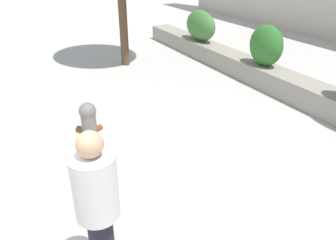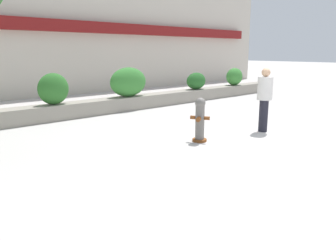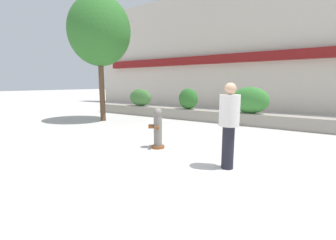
% 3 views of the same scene
% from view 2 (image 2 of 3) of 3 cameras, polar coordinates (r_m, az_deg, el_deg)
% --- Properties ---
extents(ground_plane, '(120.00, 120.00, 0.00)m').
position_cam_2_polar(ground_plane, '(8.60, 18.22, -3.31)').
color(ground_plane, '#BCB7B2').
extents(building_facade, '(30.00, 1.36, 8.00)m').
position_cam_2_polar(building_facade, '(17.77, -17.90, 17.22)').
color(building_facade, beige).
rests_on(building_facade, ground).
extents(planter_wall_low, '(18.00, 0.70, 0.50)m').
position_cam_2_polar(planter_wall_low, '(12.60, -5.81, 3.08)').
color(planter_wall_low, gray).
rests_on(planter_wall_low, ground).
extents(hedge_bush_1, '(0.99, 0.58, 1.00)m').
position_cam_2_polar(hedge_bush_1, '(11.00, -19.34, 5.14)').
color(hedge_bush_1, '#2D6B28').
rests_on(hedge_bush_1, planter_wall_low).
extents(hedge_bush_2, '(1.53, 0.70, 1.08)m').
position_cam_2_polar(hedge_bush_2, '(12.35, -6.92, 6.58)').
color(hedge_bush_2, '#387F33').
rests_on(hedge_bush_2, planter_wall_low).
extents(hedge_bush_3, '(1.04, 0.60, 0.74)m').
position_cam_2_polar(hedge_bush_3, '(14.71, 4.93, 6.80)').
color(hedge_bush_3, '#235B23').
rests_on(hedge_bush_3, planter_wall_low).
extents(hedge_bush_4, '(0.97, 0.67, 0.85)m').
position_cam_2_polar(hedge_bush_4, '(16.79, 11.49, 7.42)').
color(hedge_bush_4, '#387F33').
rests_on(hedge_bush_4, planter_wall_low).
extents(fire_hydrant, '(0.49, 0.49, 1.08)m').
position_cam_2_polar(fire_hydrant, '(7.95, 5.57, 0.13)').
color(fire_hydrant, brown).
rests_on(fire_hydrant, ground).
extents(pedestrian, '(0.49, 0.49, 1.73)m').
position_cam_2_polar(pedestrian, '(9.22, 16.47, 4.06)').
color(pedestrian, black).
rests_on(pedestrian, ground).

